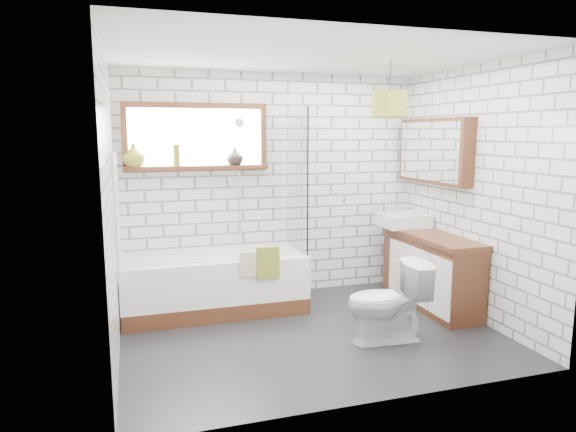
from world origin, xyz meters
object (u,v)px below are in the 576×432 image
object	(u,v)px
bathtub	(214,283)
basin	(404,220)
toilet	(387,302)
pendant	(390,104)
vanity	(431,271)

from	to	relation	value
bathtub	basin	world-z (taller)	basin
toilet	pendant	distance (m)	1.77
vanity	pendant	xyz separation A→B (m)	(-0.76, -0.40, 1.71)
pendant	toilet	bearing A→B (deg)	-112.89
basin	toilet	xyz separation A→B (m)	(-0.83, -1.21, -0.50)
bathtub	vanity	world-z (taller)	vanity
vanity	pendant	distance (m)	1.91
vanity	pendant	bearing A→B (deg)	-152.47
bathtub	vanity	bearing A→B (deg)	-13.69
basin	toilet	world-z (taller)	basin
bathtub	basin	size ratio (longest dim) A/B	3.65
bathtub	toilet	distance (m)	1.84
vanity	pendant	size ratio (longest dim) A/B	4.46
basin	bathtub	bearing A→B (deg)	178.80
bathtub	vanity	xyz separation A→B (m)	(2.24, -0.55, 0.09)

